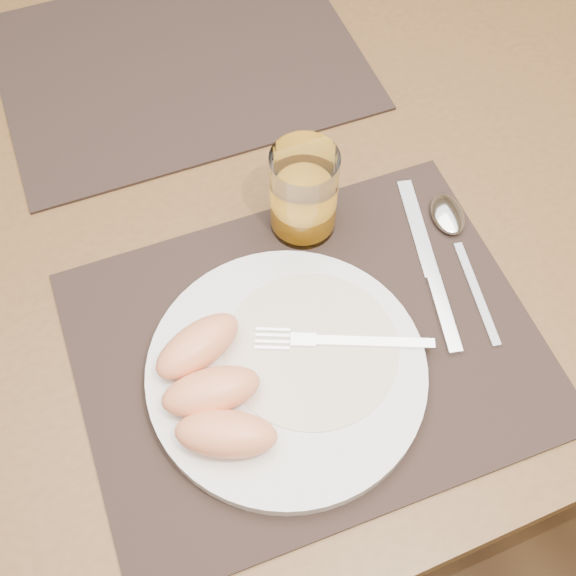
# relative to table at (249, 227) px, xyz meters

# --- Properties ---
(ground) EXTENTS (5.00, 5.00, 0.00)m
(ground) POSITION_rel_table_xyz_m (0.00, 0.00, -0.67)
(ground) COLOR brown
(ground) RESTS_ON ground
(table) EXTENTS (1.40, 0.90, 0.75)m
(table) POSITION_rel_table_xyz_m (0.00, 0.00, 0.00)
(table) COLOR brown
(table) RESTS_ON ground
(placemat_near) EXTENTS (0.46, 0.37, 0.00)m
(placemat_near) POSITION_rel_table_xyz_m (-0.02, -0.22, 0.09)
(placemat_near) COLOR #2D211C
(placemat_near) RESTS_ON table
(placemat_far) EXTENTS (0.46, 0.36, 0.00)m
(placemat_far) POSITION_rel_table_xyz_m (-0.01, 0.22, 0.09)
(placemat_far) COLOR #2D211C
(placemat_far) RESTS_ON table
(plate) EXTENTS (0.27, 0.27, 0.02)m
(plate) POSITION_rel_table_xyz_m (-0.05, -0.24, 0.10)
(plate) COLOR white
(plate) RESTS_ON placemat_near
(plate_dressing) EXTENTS (0.17, 0.17, 0.00)m
(plate_dressing) POSITION_rel_table_xyz_m (-0.02, -0.23, 0.10)
(plate_dressing) COLOR white
(plate_dressing) RESTS_ON plate
(fork) EXTENTS (0.17, 0.09, 0.00)m
(fork) POSITION_rel_table_xyz_m (-0.00, -0.23, 0.11)
(fork) COLOR silver
(fork) RESTS_ON plate
(knife) EXTENTS (0.07, 0.22, 0.01)m
(knife) POSITION_rel_table_xyz_m (0.14, -0.20, 0.09)
(knife) COLOR silver
(knife) RESTS_ON placemat_near
(spoon) EXTENTS (0.06, 0.19, 0.01)m
(spoon) POSITION_rel_table_xyz_m (0.18, -0.15, 0.09)
(spoon) COLOR silver
(spoon) RESTS_ON placemat_near
(juice_glass) EXTENTS (0.07, 0.07, 0.11)m
(juice_glass) POSITION_rel_table_xyz_m (0.04, -0.08, 0.14)
(juice_glass) COLOR white
(juice_glass) RESTS_ON placemat_near
(grapefruit_wedges) EXTENTS (0.11, 0.17, 0.04)m
(grapefruit_wedges) POSITION_rel_table_xyz_m (-0.12, -0.24, 0.12)
(grapefruit_wedges) COLOR #F69864
(grapefruit_wedges) RESTS_ON plate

